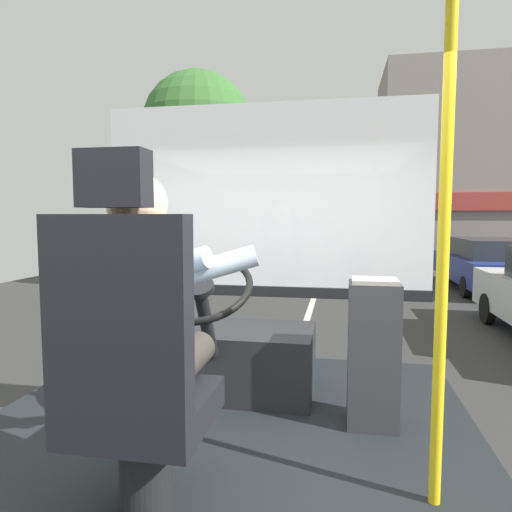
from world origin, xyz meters
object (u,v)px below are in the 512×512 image
Objects in this scene: steering_console at (224,356)px; bus_driver at (147,311)px; driver_seat at (134,374)px; handrail_pole at (444,222)px; parked_car_blue at (489,264)px; fare_box at (373,353)px.

bus_driver is at bearing -90.00° from steering_console.
bus_driver is at bearing 90.00° from driver_seat.
driver_seat is 0.61× the size of handrail_pole.
driver_seat is 1.62× the size of bus_driver.
driver_seat reaches higher than bus_driver.
steering_console is 0.51× the size of handrail_pole.
driver_seat is at bearing -112.02° from parked_car_blue.
parked_car_blue is (4.52, 11.18, -0.69)m from driver_seat.
driver_seat is at bearing -163.42° from handrail_pole.
fare_box is (0.88, 0.94, -0.16)m from driver_seat.
driver_seat is 1.28m from steering_console.
handrail_pole is at bearing -40.72° from steering_console.
parked_car_blue is at bearing 70.41° from fare_box.
parked_car_blue is at bearing 72.37° from handrail_pole.
handrail_pole is 2.77× the size of fare_box.
bus_driver is 0.18× the size of parked_car_blue.
handrail_pole is 11.46m from parked_car_blue.
bus_driver reaches higher than fare_box.
fare_box is (-0.19, 0.62, -0.69)m from handrail_pole.
handrail_pole is 0.49× the size of parked_car_blue.
bus_driver is 1.25m from fare_box.
parked_car_blue is at bearing 65.55° from steering_console.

